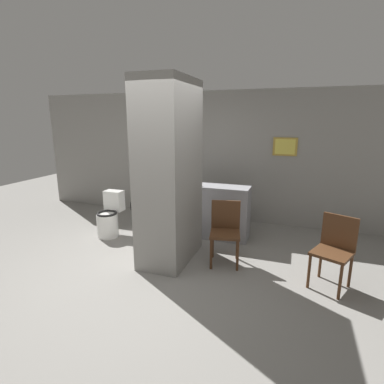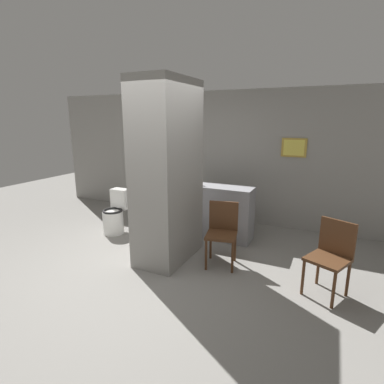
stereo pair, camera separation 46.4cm
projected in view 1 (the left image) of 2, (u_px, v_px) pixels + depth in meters
ground_plane at (153, 274)px, 4.08m from camera, size 14.00×14.00×0.00m
wall_back at (209, 156)px, 6.18m from camera, size 8.00×0.09×2.60m
pillar_center at (169, 173)px, 4.26m from camera, size 0.66×1.11×2.60m
counter_shelf at (210, 211)px, 5.32m from camera, size 1.37×0.44×0.93m
toilet at (109, 217)px, 5.37m from camera, size 0.37×0.53×0.79m
chair_near_pillar at (225, 229)px, 4.32m from camera, size 0.50×0.50×0.90m
chair_by_doorway at (334, 248)px, 3.69m from camera, size 0.55×0.55×0.90m
bicycle at (170, 210)px, 5.71m from camera, size 1.74×0.42×0.76m
bottle_tall at (194, 179)px, 5.25m from camera, size 0.07×0.07×0.26m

